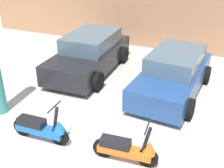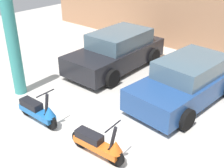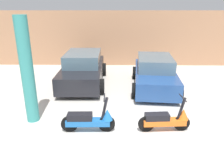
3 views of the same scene
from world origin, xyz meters
name	(u,v)px [view 2 (image 2 of 3)]	position (x,y,z in m)	size (l,w,h in m)	color
ground_plane	(64,157)	(0.00, 0.00, 0.00)	(28.00, 28.00, 0.00)	silver
wall_back	(216,20)	(0.00, 8.34, 1.65)	(19.60, 0.12, 3.29)	tan
scooter_front_left	(38,111)	(-1.60, 0.50, 0.39)	(1.59, 0.57, 1.11)	black
scooter_front_right	(99,144)	(0.64, 0.57, 0.38)	(1.54, 0.55, 1.07)	black
car_rear_left	(117,51)	(-2.41, 4.85, 0.70)	(2.13, 4.33, 1.46)	black
car_rear_center	(187,81)	(0.89, 4.31, 0.66)	(2.25, 4.22, 1.39)	navy
support_column_side	(13,46)	(-3.55, 1.16, 1.65)	(0.39, 0.39, 3.29)	teal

